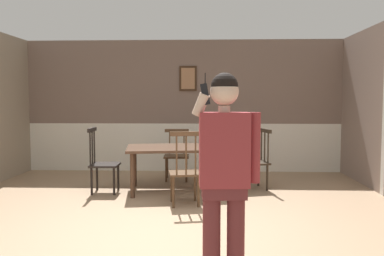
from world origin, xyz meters
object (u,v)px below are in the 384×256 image
chair_near_window (102,162)px  chair_opposite_corner (254,160)px  dining_table (180,151)px  chair_at_table_head (177,155)px  person_figure (225,166)px  chair_by_doorway (185,171)px

chair_near_window → chair_opposite_corner: (2.45, 0.36, -0.01)m
dining_table → chair_opposite_corner: size_ratio=1.83×
chair_at_table_head → person_figure: person_figure is taller
chair_opposite_corner → dining_table: bearing=84.3°
chair_near_window → chair_at_table_head: chair_near_window is taller
chair_near_window → chair_by_doorway: chair_by_doorway is taller
chair_near_window → chair_by_doorway: size_ratio=0.99×
dining_table → chair_near_window: bearing=-171.8°
dining_table → chair_opposite_corner: bearing=8.6°
dining_table → chair_by_doorway: (0.13, -0.89, -0.16)m
dining_table → person_figure: size_ratio=1.08×
chair_by_doorway → dining_table: bearing=89.0°
chair_near_window → chair_at_table_head: bearing=131.7°
dining_table → chair_near_window: (-1.23, -0.18, -0.16)m
chair_by_doorway → chair_near_window: bearing=143.0°
chair_opposite_corner → chair_near_window: bearing=84.1°
dining_table → chair_opposite_corner: chair_opposite_corner is taller
chair_at_table_head → chair_opposite_corner: 1.52m
person_figure → dining_table: bearing=-83.8°
chair_near_window → chair_opposite_corner: size_ratio=1.04×
dining_table → chair_at_table_head: bearing=98.1°
chair_opposite_corner → person_figure: size_ratio=0.59×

